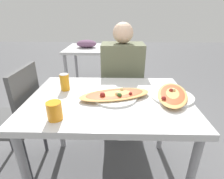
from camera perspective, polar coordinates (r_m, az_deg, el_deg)
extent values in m
plane|color=#59595B|center=(1.66, -0.77, -25.77)|extent=(14.00, 14.00, 0.00)
cube|color=silver|center=(1.21, -0.96, -3.47)|extent=(1.09, 0.77, 0.04)
cylinder|color=#99999E|center=(1.30, -26.07, -24.46)|extent=(0.05, 0.05, 0.69)
cylinder|color=#99999E|center=(1.76, -16.79, -8.68)|extent=(0.05, 0.05, 0.69)
cylinder|color=#99999E|center=(1.73, 16.22, -9.13)|extent=(0.05, 0.05, 0.69)
cube|color=#4C4C4C|center=(1.90, 3.11, -1.39)|extent=(0.40, 0.40, 0.04)
cube|color=#4C4C4C|center=(1.99, 3.13, 7.10)|extent=(0.38, 0.03, 0.43)
cylinder|color=#38383D|center=(1.88, 8.34, -10.16)|extent=(0.03, 0.03, 0.43)
cylinder|color=#38383D|center=(1.87, -2.21, -10.12)|extent=(0.03, 0.03, 0.43)
cylinder|color=#38383D|center=(2.17, 7.36, -5.11)|extent=(0.03, 0.03, 0.43)
cylinder|color=#38383D|center=(2.16, -1.67, -5.04)|extent=(0.03, 0.03, 0.43)
cube|color=#4C4C4C|center=(1.65, -30.31, -9.23)|extent=(0.40, 0.40, 0.04)
cube|color=#4C4C4C|center=(1.46, -26.03, -2.00)|extent=(0.03, 0.38, 0.43)
cylinder|color=#38383D|center=(1.98, -30.74, -11.93)|extent=(0.03, 0.03, 0.43)
cylinder|color=#38383D|center=(1.60, -26.04, -20.20)|extent=(0.03, 0.03, 0.43)
cylinder|color=#38383D|center=(1.83, -21.41, -13.05)|extent=(0.03, 0.03, 0.43)
cylinder|color=#2D2D38|center=(1.89, 5.87, -9.12)|extent=(0.10, 0.10, 0.47)
cylinder|color=#2D2D38|center=(1.89, 0.26, -9.09)|extent=(0.10, 0.10, 0.47)
cube|color=#60664C|center=(1.77, 3.34, 6.42)|extent=(0.41, 0.27, 0.52)
sphere|color=beige|center=(1.70, 3.64, 17.97)|extent=(0.19, 0.19, 0.19)
cylinder|color=white|center=(1.19, 0.97, -2.32)|extent=(0.30, 0.30, 0.01)
ellipsoid|color=tan|center=(1.19, 0.98, -1.58)|extent=(0.52, 0.31, 0.02)
ellipsoid|color=#C14C28|center=(1.18, 0.98, -1.32)|extent=(0.43, 0.26, 0.01)
sphere|color=maroon|center=(1.17, 6.05, -1.34)|extent=(0.02, 0.02, 0.02)
sphere|color=beige|center=(1.16, 1.71, -1.36)|extent=(0.03, 0.03, 0.03)
sphere|color=maroon|center=(1.14, -3.10, -1.76)|extent=(0.04, 0.04, 0.04)
sphere|color=beige|center=(1.23, 3.15, 0.12)|extent=(0.03, 0.03, 0.03)
sphere|color=#335928|center=(1.14, 2.48, -1.83)|extent=(0.03, 0.03, 0.03)
cylinder|color=orange|center=(1.33, -15.17, 2.28)|extent=(0.07, 0.07, 0.12)
cylinder|color=silver|center=(1.31, -15.47, 4.81)|extent=(0.06, 0.06, 0.00)
cylinder|color=orange|center=(0.99, -18.26, -6.65)|extent=(0.08, 0.08, 0.10)
cylinder|color=white|center=(1.26, 19.02, -2.14)|extent=(0.29, 0.29, 0.01)
ellipsoid|color=tan|center=(1.26, 19.13, -1.45)|extent=(0.30, 0.45, 0.02)
ellipsoid|color=#C14C28|center=(1.25, 19.16, -1.20)|extent=(0.25, 0.37, 0.01)
sphere|color=beige|center=(1.29, 19.43, -0.14)|extent=(0.03, 0.03, 0.03)
sphere|color=maroon|center=(1.15, 16.52, -2.78)|extent=(0.03, 0.03, 0.03)
sphere|color=maroon|center=(1.28, 18.69, -0.27)|extent=(0.03, 0.03, 0.03)
cube|color=silver|center=(2.95, -3.89, 13.15)|extent=(1.10, 0.80, 0.04)
ellipsoid|color=#724C6B|center=(2.96, -8.32, 14.58)|extent=(0.32, 0.24, 0.12)
cylinder|color=#99999E|center=(2.80, -14.57, 4.07)|extent=(0.05, 0.05, 0.69)
cylinder|color=#99999E|center=(2.70, 6.32, 4.00)|extent=(0.05, 0.05, 0.69)
cylinder|color=#99999E|center=(3.45, -11.60, 8.09)|extent=(0.05, 0.05, 0.69)
cylinder|color=#99999E|center=(3.37, 5.40, 8.10)|extent=(0.05, 0.05, 0.69)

